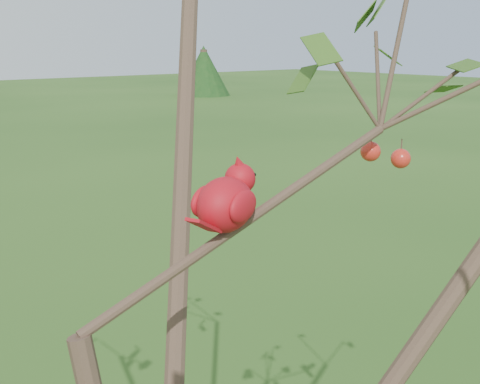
# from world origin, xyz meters

# --- Properties ---
(crabapple_tree) EXTENTS (2.35, 2.05, 2.95)m
(crabapple_tree) POSITION_xyz_m (0.03, -0.02, 2.12)
(crabapple_tree) COLOR #3A281F
(crabapple_tree) RESTS_ON ground
(cardinal) EXTENTS (0.18, 0.12, 0.13)m
(cardinal) POSITION_xyz_m (0.21, 0.08, 2.11)
(cardinal) COLOR #A50E16
(cardinal) RESTS_ON ground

